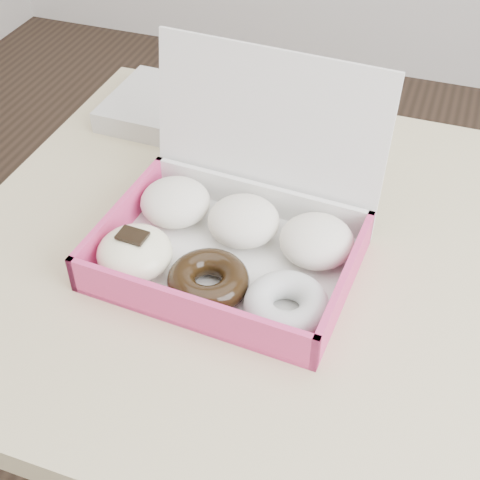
% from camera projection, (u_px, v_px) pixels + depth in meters
% --- Properties ---
extents(table, '(1.20, 0.80, 0.75)m').
position_uv_depth(table, '(380.00, 312.00, 0.94)').
color(table, '#C7B583').
rests_on(table, ground).
extents(donut_box, '(0.35, 0.30, 0.24)m').
position_uv_depth(donut_box, '(230.00, 235.00, 0.89)').
color(donut_box, white).
rests_on(donut_box, table).
extents(newspapers, '(0.24, 0.19, 0.04)m').
position_uv_depth(newspapers, '(176.00, 109.00, 1.16)').
color(newspapers, silver).
rests_on(newspapers, table).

